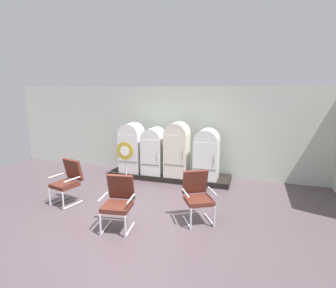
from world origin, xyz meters
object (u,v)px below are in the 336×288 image
at_px(armchair_left, 68,179).
at_px(armchair_right, 197,194).
at_px(refrigerator_2, 177,148).
at_px(armchair_center, 119,200).
at_px(refrigerator_0, 132,146).
at_px(refrigerator_1, 154,149).
at_px(sign_stand, 126,166).
at_px(refrigerator_3, 207,153).

distance_m(armchair_left, armchair_right, 3.15).
distance_m(refrigerator_2, armchair_center, 3.10).
bearing_deg(armchair_center, refrigerator_0, 110.58).
bearing_deg(armchair_right, refrigerator_2, 115.48).
xyz_separation_m(refrigerator_1, armchair_center, (0.43, -3.08, -0.32)).
bearing_deg(sign_stand, armchair_left, -127.84).
distance_m(refrigerator_0, refrigerator_2, 1.47).
bearing_deg(refrigerator_1, refrigerator_2, -1.97).
bearing_deg(refrigerator_3, refrigerator_0, -179.68).
bearing_deg(armchair_right, refrigerator_3, 95.17).
distance_m(refrigerator_3, armchair_center, 3.31).
relative_size(refrigerator_1, refrigerator_3, 0.97).
xyz_separation_m(refrigerator_2, sign_stand, (-1.12, -1.14, -0.34)).
height_order(refrigerator_2, sign_stand, refrigerator_2).
distance_m(refrigerator_0, armchair_left, 2.44).
bearing_deg(refrigerator_2, armchair_left, -131.30).
xyz_separation_m(refrigerator_2, armchair_left, (-2.06, -2.34, -0.43)).
height_order(armchair_left, armchair_center, same).
height_order(refrigerator_1, armchair_right, refrigerator_1).
height_order(refrigerator_0, armchair_left, refrigerator_0).
distance_m(refrigerator_0, sign_stand, 1.23).
height_order(refrigerator_0, armchair_center, refrigerator_0).
relative_size(refrigerator_0, refrigerator_3, 1.06).
height_order(armchair_center, sign_stand, sign_stand).
distance_m(refrigerator_1, refrigerator_2, 0.75).
height_order(armchair_right, armchair_center, same).
distance_m(refrigerator_1, armchair_left, 2.72).
distance_m(refrigerator_1, armchair_center, 3.13).
xyz_separation_m(armchair_center, sign_stand, (-0.80, 1.92, 0.08)).
relative_size(refrigerator_0, armchair_left, 1.46).
distance_m(refrigerator_3, armchair_right, 2.33).
bearing_deg(sign_stand, refrigerator_1, 72.11).
xyz_separation_m(refrigerator_1, armchair_left, (-1.31, -2.37, -0.32)).
bearing_deg(refrigerator_0, armchair_center, -69.42).
xyz_separation_m(refrigerator_0, armchair_left, (-0.59, -2.34, -0.39)).
height_order(refrigerator_1, armchair_left, refrigerator_1).
bearing_deg(armchair_center, refrigerator_3, 68.56).
height_order(refrigerator_2, armchair_right, refrigerator_2).
bearing_deg(refrigerator_3, armchair_center, -111.44).
bearing_deg(armchair_left, refrigerator_3, 38.67).
bearing_deg(armchair_right, refrigerator_0, 138.23).
height_order(refrigerator_3, armchair_center, refrigerator_3).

